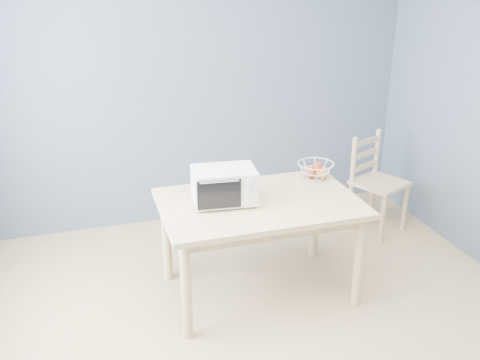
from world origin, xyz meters
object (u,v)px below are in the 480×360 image
object	(u,v)px
toaster_oven	(222,185)
dining_chair	(376,184)
fruit_basket	(316,170)
dining_table	(259,214)

from	to	relation	value
toaster_oven	dining_chair	distance (m)	1.81
fruit_basket	dining_chair	xyz separation A→B (m)	(0.81, 0.42, -0.38)
toaster_oven	dining_chair	size ratio (longest dim) A/B	0.52
dining_table	dining_chair	size ratio (longest dim) A/B	1.57
toaster_oven	dining_chair	world-z (taller)	toaster_oven
toaster_oven	dining_chair	bearing A→B (deg)	27.77
dining_table	fruit_basket	world-z (taller)	fruit_basket
toaster_oven	fruit_basket	world-z (taller)	toaster_oven
toaster_oven	fruit_basket	xyz separation A→B (m)	(0.82, 0.23, -0.06)
fruit_basket	toaster_oven	bearing A→B (deg)	-164.09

